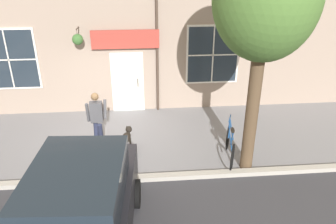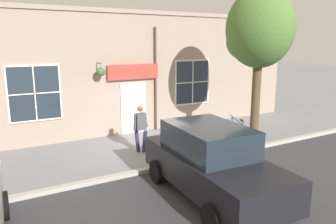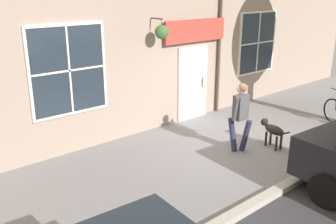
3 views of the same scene
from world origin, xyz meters
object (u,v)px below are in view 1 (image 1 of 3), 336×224
Objects in this scene: street_tree_by_curb at (263,2)px; parked_car_mid_block at (78,216)px; dog_on_leash at (126,137)px; leaning_bicycle at (230,145)px; pedestrian_walking at (97,115)px.

parked_car_mid_block is (2.51, -3.77, -3.20)m from street_tree_by_curb.
leaning_bicycle is (0.56, 2.77, -0.06)m from dog_on_leash.
street_tree_by_curb is (1.33, 3.86, 3.10)m from pedestrian_walking.
parked_car_mid_block is (3.84, 0.09, -0.10)m from pedestrian_walking.
leaning_bicycle is at bearing -144.25° from street_tree_by_curb.
dog_on_leash is 0.58× the size of leaning_bicycle.
street_tree_by_curb is (0.96, 3.07, 3.64)m from dog_on_leash.
leaning_bicycle is at bearing 75.50° from pedestrian_walking.
pedestrian_walking is 0.37× the size of parked_car_mid_block.
pedestrian_walking is 0.30× the size of street_tree_by_curb.
street_tree_by_curb is at bearing 123.69° from parked_car_mid_block.
pedestrian_walking is 1.68× the size of dog_on_leash.
parked_car_mid_block is at bearing -49.98° from leaning_bicycle.
street_tree_by_curb is 1.26× the size of parked_car_mid_block.
dog_on_leash is at bearing 168.52° from parked_car_mid_block.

